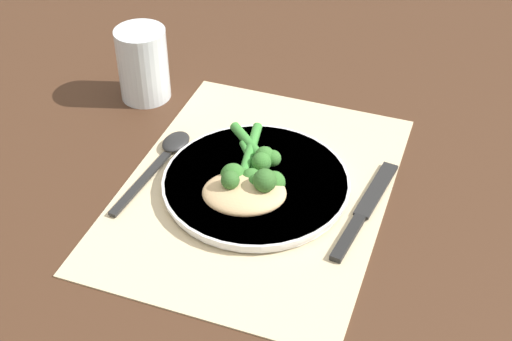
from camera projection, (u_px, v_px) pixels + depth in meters
ground_plane at (256, 190)px, 0.92m from camera, size 3.00×3.00×0.00m
placemat at (256, 189)px, 0.92m from camera, size 0.43×0.33×0.00m
plate at (256, 183)px, 0.91m from camera, size 0.24×0.24×0.01m
chicken_fillet at (245, 193)px, 0.87m from camera, size 0.11×0.12×0.03m
pesto_dollop_primary at (230, 180)px, 0.85m from camera, size 0.02×0.02×0.02m
pesto_dollop_secondary at (265, 180)px, 0.85m from camera, size 0.03×0.03×0.03m
broccoli_stalk_left at (264, 181)px, 0.88m from camera, size 0.10×0.09×0.03m
broccoli_stalk_right at (242, 170)px, 0.90m from camera, size 0.14×0.05×0.03m
broccoli_stalk_front at (260, 154)px, 0.93m from camera, size 0.09×0.09×0.03m
knife at (364, 210)px, 0.88m from camera, size 0.20×0.04×0.01m
spoon at (168, 151)px, 0.96m from camera, size 0.18×0.04×0.01m
water_glass at (143, 64)px, 1.05m from camera, size 0.08×0.08×0.11m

